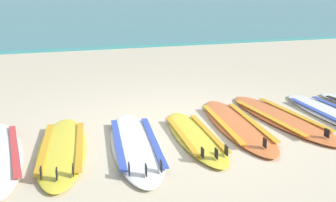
{
  "coord_description": "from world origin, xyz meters",
  "views": [
    {
      "loc": [
        -1.83,
        -4.97,
        1.9
      ],
      "look_at": [
        0.0,
        0.54,
        0.25
      ],
      "focal_mm": 43.26,
      "sensor_mm": 36.0,
      "label": 1
    }
  ],
  "objects_px": {
    "surfboard_2": "(62,148)",
    "surfboard_4": "(195,136)",
    "surfboard_6": "(280,117)",
    "surfboard_7": "(334,114)",
    "surfboard_5": "(236,124)",
    "surfboard_3": "(136,144)"
  },
  "relations": [
    {
      "from": "surfboard_4",
      "to": "surfboard_6",
      "type": "distance_m",
      "value": 1.53
    },
    {
      "from": "surfboard_5",
      "to": "surfboard_6",
      "type": "bearing_deg",
      "value": 5.62
    },
    {
      "from": "surfboard_2",
      "to": "surfboard_6",
      "type": "xyz_separation_m",
      "value": [
        3.15,
        0.21,
        -0.0
      ]
    },
    {
      "from": "surfboard_4",
      "to": "surfboard_7",
      "type": "bearing_deg",
      "value": 4.66
    },
    {
      "from": "surfboard_3",
      "to": "surfboard_4",
      "type": "height_order",
      "value": "same"
    },
    {
      "from": "surfboard_3",
      "to": "surfboard_6",
      "type": "bearing_deg",
      "value": 8.69
    },
    {
      "from": "surfboard_6",
      "to": "surfboard_7",
      "type": "bearing_deg",
      "value": -8.91
    },
    {
      "from": "surfboard_5",
      "to": "surfboard_7",
      "type": "xyz_separation_m",
      "value": [
        1.61,
        -0.06,
        0.0
      ]
    },
    {
      "from": "surfboard_2",
      "to": "surfboard_4",
      "type": "bearing_deg",
      "value": -3.95
    },
    {
      "from": "surfboard_3",
      "to": "surfboard_2",
      "type": "bearing_deg",
      "value": 170.81
    },
    {
      "from": "surfboard_2",
      "to": "surfboard_3",
      "type": "bearing_deg",
      "value": -9.19
    },
    {
      "from": "surfboard_2",
      "to": "surfboard_5",
      "type": "xyz_separation_m",
      "value": [
        2.39,
        0.13,
        -0.0
      ]
    },
    {
      "from": "surfboard_2",
      "to": "surfboard_3",
      "type": "distance_m",
      "value": 0.88
    },
    {
      "from": "surfboard_5",
      "to": "surfboard_6",
      "type": "xyz_separation_m",
      "value": [
        0.77,
        0.08,
        -0.0
      ]
    },
    {
      "from": "surfboard_3",
      "to": "surfboard_7",
      "type": "height_order",
      "value": "same"
    },
    {
      "from": "surfboard_4",
      "to": "surfboard_5",
      "type": "height_order",
      "value": "same"
    },
    {
      "from": "surfboard_3",
      "to": "surfboard_7",
      "type": "xyz_separation_m",
      "value": [
        3.14,
        0.22,
        -0.0
      ]
    },
    {
      "from": "surfboard_2",
      "to": "surfboard_4",
      "type": "relative_size",
      "value": 1.11
    },
    {
      "from": "surfboard_3",
      "to": "surfboard_4",
      "type": "bearing_deg",
      "value": 1.86
    },
    {
      "from": "surfboard_4",
      "to": "surfboard_3",
      "type": "bearing_deg",
      "value": -178.14
    },
    {
      "from": "surfboard_7",
      "to": "surfboard_2",
      "type": "bearing_deg",
      "value": -178.9
    },
    {
      "from": "surfboard_2",
      "to": "surfboard_4",
      "type": "xyz_separation_m",
      "value": [
        1.66,
        -0.11,
        0.0
      ]
    }
  ]
}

